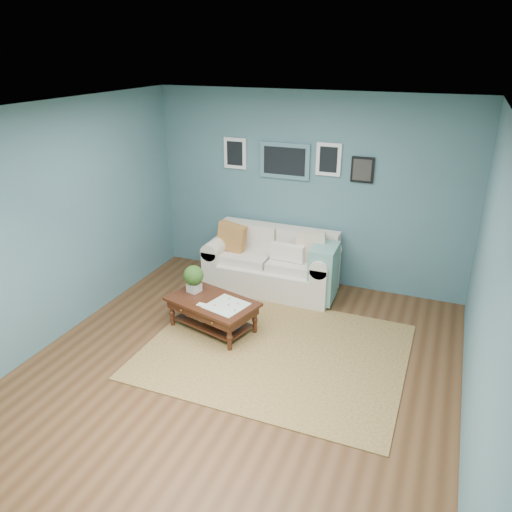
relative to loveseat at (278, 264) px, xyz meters
The scene contains 4 objects.
room_shell 2.21m from the loveseat, 82.42° to the right, with size 5.00×5.02×2.70m.
area_rug 1.64m from the loveseat, 71.11° to the right, with size 2.88×2.30×0.01m, color brown.
loveseat is the anchor object (origin of this frame).
coffee_table 1.39m from the loveseat, 107.07° to the right, with size 1.19×0.88×0.75m.
Camera 1 is at (1.85, -4.05, 3.23)m, focal length 35.00 mm.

